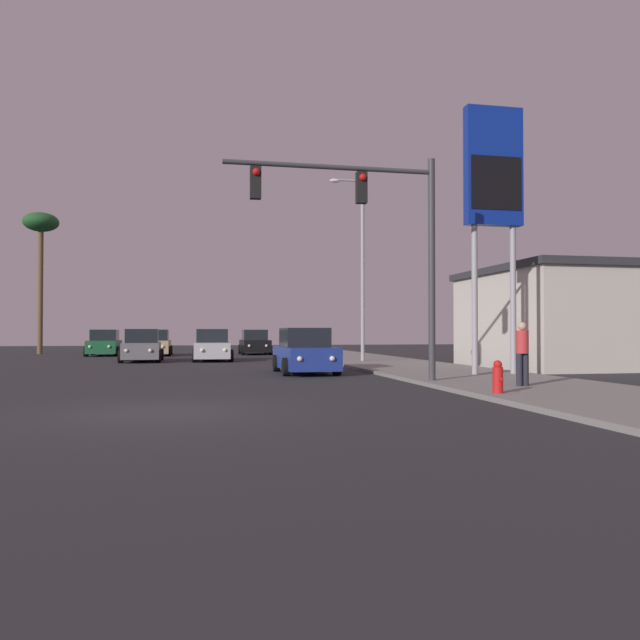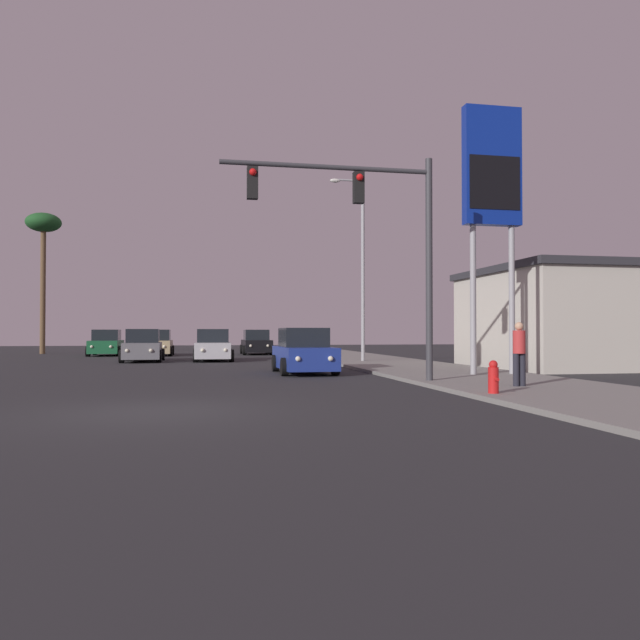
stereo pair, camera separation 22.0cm
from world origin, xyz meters
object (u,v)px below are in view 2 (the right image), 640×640
at_px(fire_hydrant, 493,377).
at_px(car_black, 256,343).
at_px(gas_station_sign, 492,181).
at_px(palm_tree_far, 43,231).
at_px(car_blue, 304,353).
at_px(pedestrian_on_sidewalk, 519,351).
at_px(car_silver, 213,346).
at_px(traffic_light_mast, 373,223).
at_px(street_lamp, 360,259).
at_px(car_grey, 143,347).
at_px(car_green, 106,344).
at_px(car_tan, 157,344).

bearing_deg(fire_hydrant, car_black, 95.51).
xyz_separation_m(car_black, fire_hydrant, (2.83, -29.30, -0.27)).
height_order(car_black, fire_hydrant, car_black).
relative_size(gas_station_sign, palm_tree_far, 0.91).
height_order(car_blue, pedestrian_on_sidewalk, pedestrian_on_sidewalk).
distance_m(car_silver, fire_hydrant, 20.91).
relative_size(traffic_light_mast, fire_hydrant, 8.55).
bearing_deg(street_lamp, car_black, 106.71).
height_order(car_silver, car_grey, same).
bearing_deg(palm_tree_far, car_green, -41.15).
distance_m(gas_station_sign, palm_tree_far, 33.88).
height_order(gas_station_sign, palm_tree_far, palm_tree_far).
height_order(car_tan, fire_hydrant, car_tan).
height_order(car_blue, gas_station_sign, gas_station_sign).
height_order(car_silver, street_lamp, street_lamp).
bearing_deg(car_tan, street_lamp, 131.11).
xyz_separation_m(car_silver, car_black, (3.11, 9.26, 0.00)).
relative_size(fire_hydrant, pedestrian_on_sidewalk, 0.46).
xyz_separation_m(car_tan, fire_hydrant, (9.33, -28.21, -0.27)).
xyz_separation_m(traffic_light_mast, street_lamp, (2.85, 12.32, 0.45)).
distance_m(fire_hydrant, palm_tree_far, 38.20).
xyz_separation_m(car_silver, traffic_light_mast, (4.19, -16.12, 3.90)).
relative_size(car_black, palm_tree_far, 0.44).
height_order(street_lamp, pedestrian_on_sidewalk, street_lamp).
height_order(car_silver, gas_station_sign, gas_station_sign).
height_order(car_silver, palm_tree_far, palm_tree_far).
distance_m(car_green, traffic_light_mast, 27.39).
relative_size(car_green, car_black, 1.00).
xyz_separation_m(car_grey, fire_hydrant, (9.52, -20.06, -0.27)).
distance_m(car_black, gas_station_sign, 24.66).
relative_size(traffic_light_mast, pedestrian_on_sidewalk, 3.89).
distance_m(car_blue, car_silver, 11.03).
bearing_deg(gas_station_sign, car_tan, 119.14).
xyz_separation_m(car_silver, car_grey, (-3.58, 0.02, 0.00)).
bearing_deg(gas_station_sign, car_grey, 131.85).
relative_size(car_tan, fire_hydrant, 5.67).
relative_size(car_grey, traffic_light_mast, 0.67).
bearing_deg(pedestrian_on_sidewalk, fire_hydrant, -133.42).
height_order(car_green, car_blue, same).
bearing_deg(car_silver, fire_hydrant, 108.30).
distance_m(traffic_light_mast, fire_hydrant, 5.99).
height_order(car_tan, car_black, same).
height_order(traffic_light_mast, fire_hydrant, traffic_light_mast).
xyz_separation_m(car_grey, pedestrian_on_sidewalk, (11.06, -18.44, 0.27)).
bearing_deg(car_green, car_silver, 126.11).
xyz_separation_m(traffic_light_mast, palm_tree_far, (-15.66, 29.11, 3.91)).
bearing_deg(palm_tree_far, car_tan, -30.81).
bearing_deg(car_grey, car_black, -127.59).
height_order(car_blue, car_tan, same).
bearing_deg(car_green, pedestrian_on_sidewalk, 116.42).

